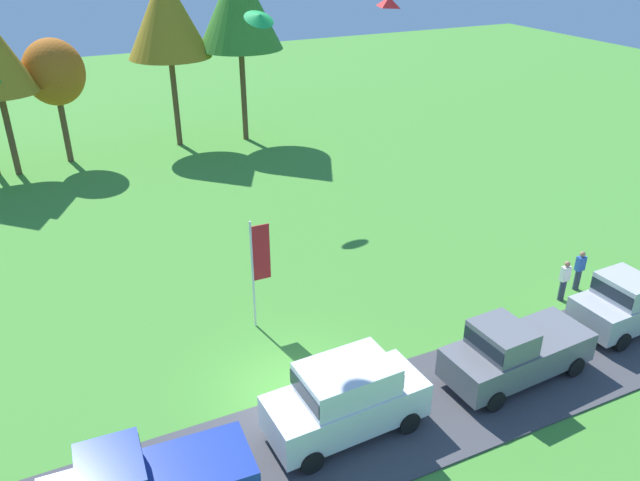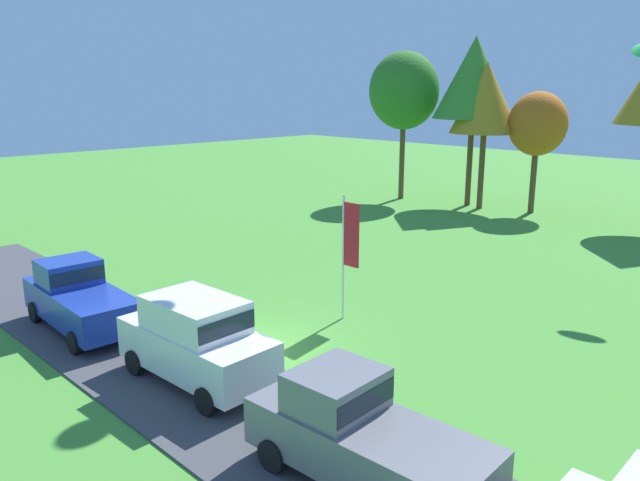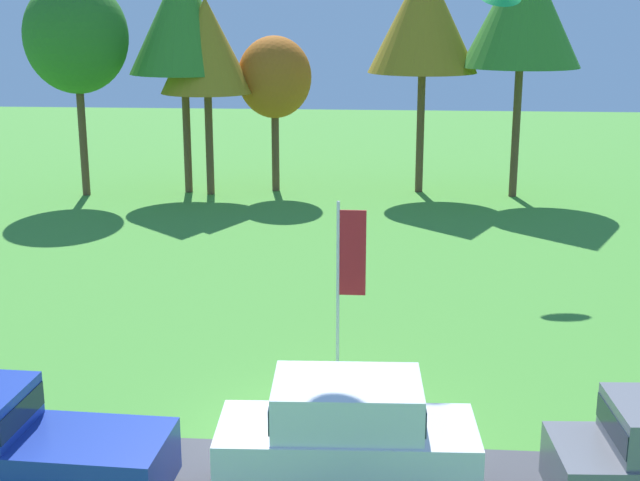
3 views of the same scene
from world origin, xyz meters
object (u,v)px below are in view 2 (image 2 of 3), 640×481
car_pickup_near_entrance (360,432)px  flag_banner (349,243)px  car_suv_far_end (196,337)px  tree_center_back (404,91)px  tree_lone_near (474,78)px  car_pickup_by_flagpole (78,296)px  tree_far_left (538,124)px  tree_right_of_center (486,98)px

car_pickup_near_entrance → flag_banner: bearing=134.3°
car_suv_far_end → tree_center_back: size_ratio=0.47×
tree_lone_near → flag_banner: bearing=-67.5°
tree_center_back → car_suv_far_end: bearing=-62.3°
tree_lone_near → flag_banner: (8.64, -20.90, -5.45)m
car_pickup_by_flagpole → tree_lone_near: 28.64m
tree_far_left → flag_banner: 22.18m
car_pickup_by_flagpole → flag_banner: size_ratio=1.20×
car_suv_far_end → tree_lone_near: (-8.94, 27.03, 6.83)m
car_suv_far_end → tree_center_back: bearing=117.7°
flag_banner → tree_far_left: bearing=101.8°
tree_right_of_center → flag_banner: size_ratio=2.15×
car_pickup_by_flagpole → car_pickup_near_entrance: (11.68, 0.38, 0.00)m
car_suv_far_end → tree_far_left: tree_far_left is taller
tree_center_back → car_pickup_by_flagpole: bearing=-73.6°
car_suv_far_end → tree_right_of_center: 28.30m
tree_right_of_center → tree_far_left: 3.50m
tree_right_of_center → car_suv_far_end: bearing=-73.7°
tree_center_back → tree_far_left: (8.82, 1.72, -1.92)m
car_pickup_near_entrance → tree_center_back: size_ratio=0.51×
car_pickup_near_entrance → tree_far_left: tree_far_left is taller
flag_banner → car_suv_far_end: bearing=-87.2°
tree_lone_near → tree_center_back: bearing=-167.1°
car_pickup_by_flagpole → tree_far_left: (1.01, 28.24, 4.29)m
tree_right_of_center → car_pickup_near_entrance: bearing=-63.0°
car_suv_far_end → tree_right_of_center: size_ratio=0.52×
tree_lone_near → tree_right_of_center: bearing=-19.5°
car_pickup_by_flagpole → tree_center_back: tree_center_back is taller
car_pickup_by_flagpole → car_suv_far_end: bearing=5.5°
car_suv_far_end → car_pickup_near_entrance: size_ratio=0.92×
car_pickup_by_flagpole → tree_right_of_center: tree_right_of_center is taller
car_pickup_near_entrance → tree_far_left: bearing=110.9°
car_pickup_by_flagpole → car_pickup_near_entrance: same height
tree_center_back → flag_banner: size_ratio=2.35×
car_pickup_near_entrance → tree_lone_near: tree_lone_near is taller
car_suv_far_end → car_pickup_near_entrance: (5.86, -0.19, -0.19)m
car_suv_far_end → tree_far_left: bearing=99.8°
car_suv_far_end → tree_lone_near: bearing=108.3°
tree_center_back → tree_right_of_center: bearing=6.5°
car_pickup_by_flagpole → flag_banner: (5.52, 6.69, 1.56)m
car_pickup_by_flagpole → tree_center_back: (-7.81, 26.52, 6.21)m
flag_banner → car_pickup_by_flagpole: bearing=-129.5°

